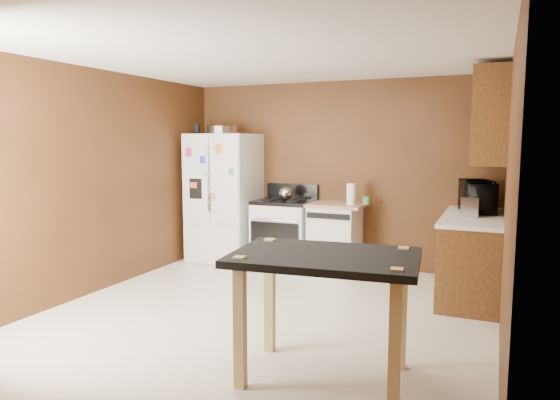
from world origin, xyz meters
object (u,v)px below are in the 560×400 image
Objects in this scene: roasting_pan at (222,130)px; dishwasher at (335,236)px; refrigerator at (224,197)px; kettle at (285,194)px; microwave at (477,198)px; toaster at (471,206)px; island at (325,272)px; gas_range at (284,232)px; green_canister at (366,201)px; paper_towel at (351,194)px; pen_cup at (197,129)px.

dishwasher is (1.65, 0.09, -1.40)m from roasting_pan.
refrigerator is 1.69m from dishwasher.
kettle is 0.31× the size of microwave.
toaster is 0.21× the size of island.
island is at bearing -61.97° from kettle.
kettle is at bearing 72.85° from microwave.
roasting_pan is at bearing -176.01° from gas_range.
roasting_pan is at bearing -176.91° from dishwasher.
gas_range is (0.93, 0.06, -1.39)m from roasting_pan.
kettle is 1.09m from green_canister.
island is at bearing -61.78° from gas_range.
paper_towel is 1.51m from microwave.
paper_towel reaches higher than island.
kettle is 0.16× the size of gas_range.
island is (2.48, -2.87, -0.12)m from refrigerator.
paper_towel is at bearing 164.48° from toaster.
gas_range is at bearing 118.22° from island.
roasting_pan is 1.29m from kettle.
gas_range reaches higher than kettle.
paper_towel is at bearing 0.20° from roasting_pan.
green_canister is at bearing 65.92° from microwave.
gas_range is at bearing 5.66° from pen_cup.
gas_range is at bearing 176.52° from paper_towel.
roasting_pan is 0.38m from pen_cup.
kettle reaches higher than island.
kettle is 3.28m from island.
green_canister is (2.05, 0.12, -0.91)m from roasting_pan.
paper_towel is 0.25× the size of gas_range.
pen_cup is at bearing -178.20° from paper_towel.
toaster is 3.35m from refrigerator.
pen_cup is 0.10× the size of island.
kettle is 0.53m from gas_range.
kettle is 2.43m from microwave.
toaster is 0.34m from microwave.
gas_range is (-2.41, 0.52, -0.54)m from toaster.
island is at bearing -81.45° from green_canister.
refrigerator reaches higher than kettle.
microwave is (3.76, -0.06, -0.80)m from pen_cup.
toaster is at bearing 158.03° from microwave.
island is (1.54, -2.89, -0.21)m from kettle.
toaster is 2.56m from island.
gas_range is 0.80× the size of island.
green_canister is at bearing 4.33° from dishwasher.
dishwasher is at bearing 160.66° from paper_towel.
gas_range is (-2.46, 0.19, -0.60)m from microwave.
microwave reaches higher than paper_towel.
refrigerator is at bearing -176.75° from green_canister.
gas_range is 0.72m from dishwasher.
island is at bearing -77.85° from paper_towel.
green_canister is 0.63m from dishwasher.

